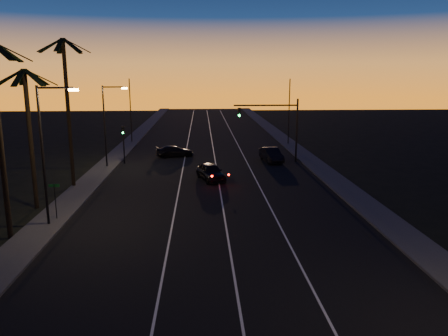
{
  "coord_description": "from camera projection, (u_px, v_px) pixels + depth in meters",
  "views": [
    {
      "loc": [
        -1.02,
        -7.46,
        9.71
      ],
      "look_at": [
        0.64,
        24.4,
        2.77
      ],
      "focal_mm": 35.0,
      "sensor_mm": 36.0,
      "label": 1
    }
  ],
  "objects": [
    {
      "name": "streetlight_left_far",
      "position": [
        107.0,
        119.0,
        44.86
      ],
      "size": [
        2.55,
        0.26,
        8.5
      ],
      "color": "black",
      "rests_on": "ground"
    },
    {
      "name": "road",
      "position": [
        214.0,
        185.0,
        38.67
      ],
      "size": [
        20.0,
        170.0,
        0.01
      ],
      "primitive_type": "cube",
      "color": "black",
      "rests_on": "ground"
    },
    {
      "name": "street_sign",
      "position": [
        55.0,
        197.0,
        28.99
      ],
      "size": [
        0.7,
        0.06,
        2.6
      ],
      "color": "black",
      "rests_on": "ground"
    },
    {
      "name": "far_pole_right",
      "position": [
        289.0,
        112.0,
        59.75
      ],
      "size": [
        0.14,
        0.14,
        9.0
      ],
      "primitive_type": "cylinder",
      "color": "black",
      "rests_on": "ground"
    },
    {
      "name": "sidewalk_left",
      "position": [
        86.0,
        186.0,
        38.09
      ],
      "size": [
        2.4,
        170.0,
        0.16
      ],
      "primitive_type": "cube",
      "color": "#343431",
      "rests_on": "ground"
    },
    {
      "name": "lane_stripe_left",
      "position": [
        180.0,
        185.0,
        38.52
      ],
      "size": [
        0.12,
        160.0,
        0.01
      ],
      "primitive_type": "cube",
      "color": "silver",
      "rests_on": "road"
    },
    {
      "name": "lane_stripe_mid",
      "position": [
        219.0,
        185.0,
        38.7
      ],
      "size": [
        0.12,
        160.0,
        0.01
      ],
      "primitive_type": "cube",
      "color": "silver",
      "rests_on": "road"
    },
    {
      "name": "cross_car",
      "position": [
        175.0,
        151.0,
        51.75
      ],
      "size": [
        4.78,
        2.84,
        1.3
      ],
      "color": "black",
      "rests_on": "road"
    },
    {
      "name": "lane_stripe_right",
      "position": [
        258.0,
        184.0,
        38.87
      ],
      "size": [
        0.12,
        160.0,
        0.01
      ],
      "primitive_type": "cube",
      "color": "silver",
      "rests_on": "road"
    },
    {
      "name": "palm_far",
      "position": [
        67.0,
        99.0,
        36.44
      ],
      "size": [
        4.25,
        4.16,
        12.53
      ],
      "color": "black",
      "rests_on": "ground"
    },
    {
      "name": "far_pole_left",
      "position": [
        131.0,
        111.0,
        61.56
      ],
      "size": [
        0.14,
        0.14,
        9.0
      ],
      "primitive_type": "cylinder",
      "color": "black",
      "rests_on": "ground"
    },
    {
      "name": "signal_mast",
      "position": [
        276.0,
        119.0,
        47.77
      ],
      "size": [
        7.1,
        0.41,
        7.0
      ],
      "color": "black",
      "rests_on": "ground"
    },
    {
      "name": "lead_car",
      "position": [
        211.0,
        172.0,
        40.4
      ],
      "size": [
        3.16,
        5.33,
        1.54
      ],
      "color": "black",
      "rests_on": "road"
    },
    {
      "name": "sidewalk_right",
      "position": [
        338.0,
        183.0,
        39.23
      ],
      "size": [
        2.4,
        170.0,
        0.16
      ],
      "primitive_type": "cube",
      "color": "#343431",
      "rests_on": "ground"
    },
    {
      "name": "streetlight_left_near",
      "position": [
        47.0,
        145.0,
        27.24
      ],
      "size": [
        2.55,
        0.26,
        9.0
      ],
      "color": "black",
      "rests_on": "ground"
    },
    {
      "name": "palm_mid",
      "position": [
        29.0,
        123.0,
        30.82
      ],
      "size": [
        4.25,
        4.16,
        10.03
      ],
      "color": "black",
      "rests_on": "ground"
    },
    {
      "name": "right_car",
      "position": [
        271.0,
        155.0,
        48.82
      ],
      "size": [
        2.28,
        4.87,
        1.54
      ],
      "color": "black",
      "rests_on": "road"
    },
    {
      "name": "signal_post",
      "position": [
        123.0,
        138.0,
        47.32
      ],
      "size": [
        0.28,
        0.37,
        4.2
      ],
      "color": "black",
      "rests_on": "ground"
    }
  ]
}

